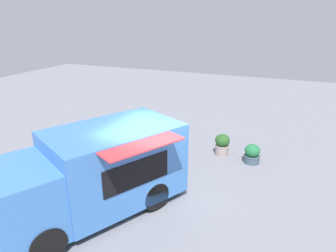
{
  "coord_description": "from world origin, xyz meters",
  "views": [
    {
      "loc": [
        6.73,
        3.15,
        4.96
      ],
      "look_at": [
        -2.7,
        -0.81,
        1.23
      ],
      "focal_mm": 32.41,
      "sensor_mm": 36.0,
      "label": 1
    }
  ],
  "objects_px": {
    "planter_flowering_near": "(252,154)",
    "planter_flowering_far": "(222,144)",
    "food_truck": "(94,175)",
    "person_customer": "(115,134)"
  },
  "relations": [
    {
      "from": "food_truck",
      "to": "person_customer",
      "type": "bearing_deg",
      "value": -153.86
    },
    {
      "from": "food_truck",
      "to": "planter_flowering_far",
      "type": "distance_m",
      "value": 5.32
    },
    {
      "from": "planter_flowering_near",
      "to": "planter_flowering_far",
      "type": "relative_size",
      "value": 0.86
    },
    {
      "from": "person_customer",
      "to": "food_truck",
      "type": "bearing_deg",
      "value": 26.14
    },
    {
      "from": "person_customer",
      "to": "planter_flowering_near",
      "type": "relative_size",
      "value": 1.26
    },
    {
      "from": "person_customer",
      "to": "planter_flowering_near",
      "type": "distance_m",
      "value": 5.55
    },
    {
      "from": "planter_flowering_far",
      "to": "food_truck",
      "type": "bearing_deg",
      "value": -25.66
    },
    {
      "from": "planter_flowering_near",
      "to": "planter_flowering_far",
      "type": "xyz_separation_m",
      "value": [
        -0.24,
        -1.14,
        0.09
      ]
    },
    {
      "from": "person_customer",
      "to": "planter_flowering_far",
      "type": "distance_m",
      "value": 4.43
    },
    {
      "from": "food_truck",
      "to": "planter_flowering_near",
      "type": "distance_m",
      "value": 5.72
    }
  ]
}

